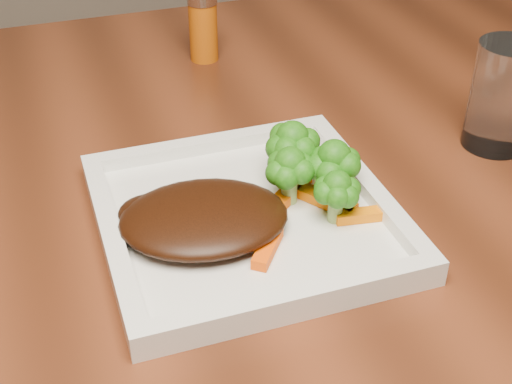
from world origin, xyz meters
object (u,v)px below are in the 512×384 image
object	(u,v)px
plate	(246,221)
drinking_glass	(503,96)
spice_shaker	(203,27)
steak	(204,218)
dining_table	(216,382)

from	to	relation	value
plate	drinking_glass	xyz separation A→B (m)	(0.31, 0.05, 0.05)
plate	spice_shaker	size ratio (longest dim) A/B	2.93
plate	steak	bearing A→B (deg)	-167.38
steak	dining_table	bearing A→B (deg)	74.35
dining_table	steak	world-z (taller)	steak
plate	steak	xyz separation A→B (m)	(-0.04, -0.01, 0.02)
plate	dining_table	bearing A→B (deg)	91.20
steak	drinking_glass	world-z (taller)	drinking_glass
plate	drinking_glass	size ratio (longest dim) A/B	2.25
spice_shaker	plate	bearing A→B (deg)	-99.59
steak	drinking_glass	distance (m)	0.36
spice_shaker	drinking_glass	world-z (taller)	drinking_glass
dining_table	drinking_glass	xyz separation A→B (m)	(0.31, -0.08, 0.44)
dining_table	steak	size ratio (longest dim) A/B	10.38
dining_table	drinking_glass	bearing A→B (deg)	-14.59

